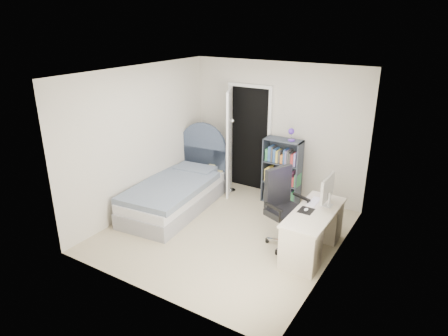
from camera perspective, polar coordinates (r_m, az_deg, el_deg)
The scene contains 8 objects.
room_shell at distance 5.97m, azimuth 0.21°, elevation 1.49°, with size 3.50×3.70×2.60m.
door at distance 7.63m, azimuth 1.78°, elevation 4.13°, with size 0.92×0.76×2.06m.
bed at distance 7.17m, azimuth -6.72°, elevation -3.38°, with size 1.23×2.27×1.34m.
nightstand at distance 7.83m, azimuth -1.20°, elevation -0.71°, with size 0.36×0.36×0.54m.
floor_lamp at distance 7.66m, azimuth 0.98°, elevation 0.80°, with size 0.21×0.21×1.48m.
bookcase at distance 7.28m, azimuth 8.30°, elevation -0.88°, with size 0.69×0.29×1.44m.
desk at distance 5.94m, azimuth 12.62°, elevation -8.56°, with size 0.54×1.35×1.11m.
office_chair at distance 5.94m, azimuth 8.57°, elevation -5.12°, with size 0.68×0.69×1.19m.
Camera 1 is at (2.94, -4.80, 3.23)m, focal length 32.00 mm.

